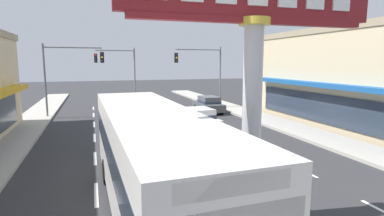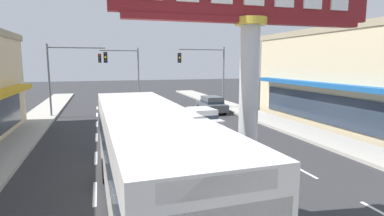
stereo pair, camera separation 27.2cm
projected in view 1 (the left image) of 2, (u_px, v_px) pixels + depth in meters
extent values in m
cube|color=#A39E93|center=(162.00, 132.00, 20.66)|extent=(2.05, 52.00, 0.14)
cube|color=#ADA89E|center=(1.00, 151.00, 16.07)|extent=(2.69, 60.00, 0.18)
cube|color=#ADA89E|center=(295.00, 129.00, 21.48)|extent=(2.69, 60.00, 0.18)
cube|color=silver|center=(96.00, 194.00, 11.08)|extent=(0.14, 2.20, 0.01)
cube|color=silver|center=(95.00, 158.00, 15.22)|extent=(0.14, 2.20, 0.01)
cube|color=silver|center=(94.00, 138.00, 19.37)|extent=(0.14, 2.20, 0.01)
cube|color=silver|center=(94.00, 124.00, 23.51)|extent=(0.14, 2.20, 0.01)
cube|color=silver|center=(94.00, 115.00, 27.66)|extent=(0.14, 2.20, 0.01)
cube|color=silver|center=(93.00, 108.00, 31.80)|extent=(0.14, 2.20, 0.01)
cube|color=silver|center=(301.00, 169.00, 13.69)|extent=(0.14, 2.20, 0.01)
cube|color=silver|center=(252.00, 144.00, 17.83)|extent=(0.14, 2.20, 0.01)
cube|color=silver|center=(222.00, 129.00, 21.98)|extent=(0.14, 2.20, 0.01)
cube|color=silver|center=(201.00, 118.00, 26.12)|extent=(0.14, 2.20, 0.01)
cube|color=silver|center=(186.00, 110.00, 30.27)|extent=(0.14, 2.20, 0.01)
cube|color=silver|center=(175.00, 105.00, 34.41)|extent=(0.14, 2.20, 0.01)
cube|color=yellow|center=(144.00, 134.00, 20.31)|extent=(0.12, 52.00, 0.01)
cube|color=yellow|center=(180.00, 132.00, 21.04)|extent=(0.12, 52.00, 0.01)
cylinder|color=#33668C|center=(250.00, 186.00, 9.10)|extent=(1.14, 1.14, 1.86)
cylinder|color=gold|center=(251.00, 154.00, 8.96)|extent=(1.20, 1.20, 0.12)
cylinder|color=#B7B7BC|center=(252.00, 89.00, 8.68)|extent=(0.54, 0.54, 3.88)
cylinder|color=gold|center=(254.00, 22.00, 8.41)|extent=(0.87, 0.87, 0.20)
cube|color=maroon|center=(254.00, 21.00, 8.41)|extent=(6.91, 0.29, 0.16)
cube|color=beige|center=(373.00, 82.00, 21.58)|extent=(7.00, 19.68, 6.68)
cube|color=#9C8D6E|center=(377.00, 29.00, 21.06)|extent=(7.14, 20.07, 0.45)
cube|color=#195193|center=(326.00, 85.00, 20.42)|extent=(0.90, 16.73, 0.30)
cube|color=#283342|center=(330.00, 110.00, 20.78)|extent=(0.08, 16.14, 2.00)
cylinder|color=slate|center=(45.00, 81.00, 25.66)|extent=(0.16, 0.16, 6.20)
cylinder|color=slate|center=(73.00, 48.00, 25.94)|extent=(4.62, 0.12, 0.12)
cube|color=black|center=(102.00, 57.00, 26.61)|extent=(0.32, 0.24, 0.92)
sphere|color=black|center=(102.00, 54.00, 26.43)|extent=(0.17, 0.17, 0.17)
sphere|color=yellow|center=(102.00, 57.00, 26.47)|extent=(0.17, 0.17, 0.17)
sphere|color=black|center=(102.00, 61.00, 26.52)|extent=(0.17, 0.17, 0.17)
cylinder|color=slate|center=(220.00, 78.00, 31.29)|extent=(0.16, 0.16, 6.20)
cylinder|color=slate|center=(199.00, 50.00, 30.18)|extent=(4.62, 0.12, 0.12)
cube|color=black|center=(176.00, 58.00, 29.46)|extent=(0.32, 0.24, 0.92)
sphere|color=black|center=(177.00, 55.00, 29.28)|extent=(0.17, 0.17, 0.17)
sphere|color=yellow|center=(177.00, 58.00, 29.32)|extent=(0.17, 0.17, 0.17)
sphere|color=black|center=(177.00, 61.00, 29.37)|extent=(0.17, 0.17, 0.17)
cylinder|color=slate|center=(135.00, 77.00, 33.45)|extent=(0.16, 0.16, 6.20)
cylinder|color=slate|center=(115.00, 50.00, 32.45)|extent=(3.96, 0.12, 0.12)
cube|color=black|center=(96.00, 58.00, 31.82)|extent=(0.32, 0.24, 0.92)
sphere|color=red|center=(96.00, 55.00, 31.64)|extent=(0.17, 0.17, 0.17)
sphere|color=black|center=(96.00, 58.00, 31.68)|extent=(0.17, 0.17, 0.17)
sphere|color=black|center=(96.00, 61.00, 31.73)|extent=(0.17, 0.17, 0.17)
cube|color=silver|center=(150.00, 157.00, 9.51)|extent=(2.81, 11.26, 2.90)
cube|color=#283342|center=(150.00, 147.00, 9.47)|extent=(2.83, 11.04, 0.90)
cube|color=black|center=(234.00, 185.00, 4.14)|extent=(1.75, 0.13, 0.30)
cylinder|color=black|center=(164.00, 165.00, 12.80)|extent=(0.31, 0.97, 0.96)
cylinder|color=black|center=(107.00, 171.00, 12.05)|extent=(0.31, 0.97, 0.96)
cube|color=silver|center=(199.00, 121.00, 21.66)|extent=(2.00, 4.39, 0.66)
cube|color=silver|center=(200.00, 113.00, 21.40)|extent=(1.67, 2.23, 0.60)
cube|color=#283342|center=(200.00, 115.00, 21.43)|extent=(1.71, 2.26, 0.24)
cylinder|color=black|center=(182.00, 123.00, 22.64)|extent=(0.26, 0.63, 0.62)
cylinder|color=black|center=(202.00, 121.00, 23.22)|extent=(0.26, 0.63, 0.62)
cylinder|color=black|center=(195.00, 130.00, 20.18)|extent=(0.26, 0.63, 0.62)
cylinder|color=black|center=(217.00, 128.00, 20.75)|extent=(0.26, 0.63, 0.62)
cube|color=#4C5156|center=(208.00, 106.00, 29.04)|extent=(1.78, 4.31, 0.66)
cube|color=#4C5156|center=(209.00, 100.00, 28.79)|extent=(1.56, 2.16, 0.60)
cube|color=#283342|center=(209.00, 102.00, 28.82)|extent=(1.59, 2.18, 0.24)
cylinder|color=black|center=(196.00, 108.00, 30.10)|extent=(0.22, 0.62, 0.62)
cylinder|color=black|center=(211.00, 107.00, 30.58)|extent=(0.22, 0.62, 0.62)
cylinder|color=black|center=(205.00, 112.00, 27.59)|extent=(0.22, 0.62, 0.62)
cylinder|color=black|center=(222.00, 111.00, 28.07)|extent=(0.22, 0.62, 0.62)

